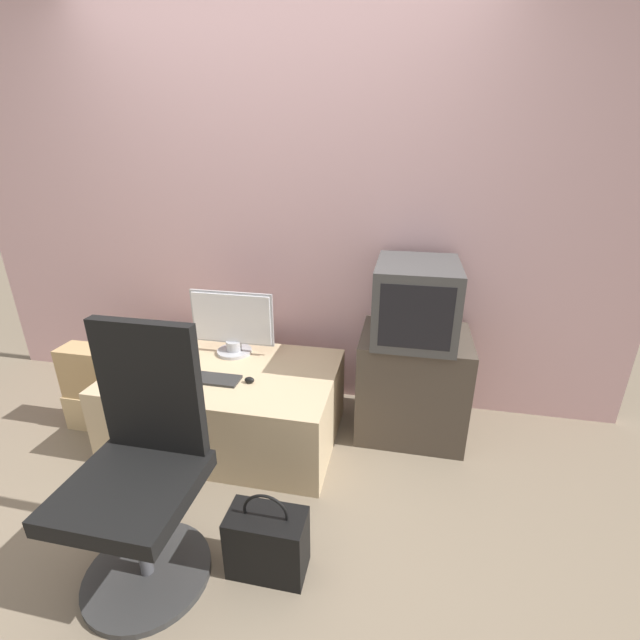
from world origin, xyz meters
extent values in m
plane|color=#7F705B|center=(0.00, 0.00, 0.00)|extent=(12.00, 12.00, 0.00)
cube|color=beige|center=(0.00, 1.32, 1.30)|extent=(4.40, 0.05, 2.60)
cube|color=#CCB289|center=(-0.17, 0.70, 0.23)|extent=(1.28, 0.81, 0.45)
cube|color=#4C4238|center=(0.90, 0.99, 0.32)|extent=(0.63, 0.52, 0.64)
cylinder|color=#B2B2B7|center=(-0.20, 0.92, 0.46)|extent=(0.21, 0.21, 0.02)
cylinder|color=#B2B2B7|center=(-0.20, 0.92, 0.50)|extent=(0.10, 0.10, 0.06)
cube|color=#B2B2B7|center=(-0.20, 0.92, 0.68)|extent=(0.52, 0.01, 0.33)
cube|color=silver|center=(-0.20, 0.92, 0.68)|extent=(0.49, 0.02, 0.30)
cube|color=#2D2D2D|center=(-0.20, 0.57, 0.46)|extent=(0.32, 0.13, 0.01)
ellipsoid|color=black|center=(0.02, 0.59, 0.47)|extent=(0.05, 0.04, 0.03)
cube|color=#474747|center=(0.88, 0.97, 0.85)|extent=(0.44, 0.53, 0.43)
cube|color=black|center=(0.88, 0.71, 0.85)|extent=(0.36, 0.01, 0.34)
cylinder|color=#333333|center=(-0.13, -0.26, 0.01)|extent=(0.50, 0.50, 0.03)
cylinder|color=#4C4C51|center=(-0.13, -0.26, 0.23)|extent=(0.05, 0.05, 0.39)
cube|color=black|center=(-0.13, -0.26, 0.46)|extent=(0.47, 0.47, 0.07)
cube|color=black|center=(-0.13, -0.05, 0.77)|extent=(0.42, 0.05, 0.56)
cube|color=#D1B27F|center=(-1.04, 0.63, 0.11)|extent=(0.31, 0.19, 0.23)
cube|color=tan|center=(-1.04, 0.63, 0.38)|extent=(0.29, 0.17, 0.31)
cube|color=black|center=(0.34, -0.12, 0.14)|extent=(0.32, 0.17, 0.29)
torus|color=black|center=(0.34, -0.12, 0.30)|extent=(0.19, 0.01, 0.19)
camera|label=1|loc=(0.81, -1.33, 1.64)|focal=24.00mm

